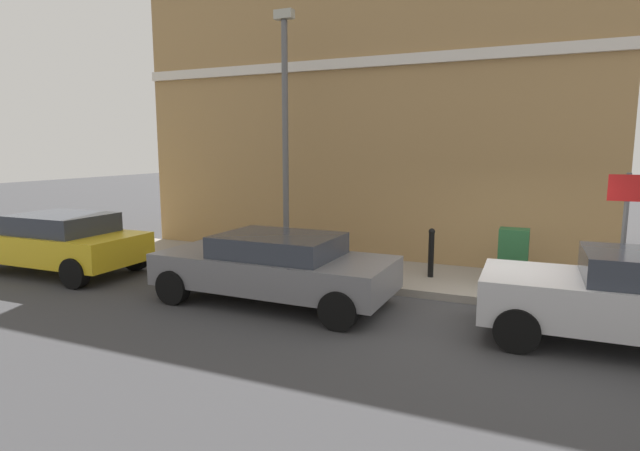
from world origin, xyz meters
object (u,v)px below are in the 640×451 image
utility_cabinet (513,260)px  lamppost (285,128)px  car_yellow (57,241)px  bollard_near_cabinet (431,251)px  car_grey (275,266)px  street_sign (625,220)px

utility_cabinet → lamppost: lamppost is taller
car_yellow → bollard_near_cabinet: (2.48, -8.04, -0.03)m
car_grey → utility_cabinet: utility_cabinet is taller
bollard_near_cabinet → street_sign: size_ratio=0.45×
car_yellow → utility_cabinet: 9.95m
bollard_near_cabinet → car_grey: bearing=136.7°
car_yellow → lamppost: (2.45, -4.63, 2.57)m
car_grey → bollard_near_cabinet: bearing=-132.9°
lamppost → street_sign: bearing=-96.9°
car_yellow → street_sign: (1.63, -11.41, 0.93)m
utility_cabinet → lamppost: 5.67m
utility_cabinet → lamppost: bearing=89.2°
car_grey → bollard_near_cabinet: (2.50, -2.36, 0.01)m
utility_cabinet → bollard_near_cabinet: bearing=86.5°
car_grey → utility_cabinet: 4.64m
utility_cabinet → car_grey: bearing=121.1°
utility_cabinet → bollard_near_cabinet: (0.10, 1.62, 0.02)m
utility_cabinet → bollard_near_cabinet: 1.62m
car_yellow → street_sign: size_ratio=1.80×
lamppost → utility_cabinet: bearing=-90.8°
car_yellow → street_sign: 11.56m
car_grey → lamppost: 3.74m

